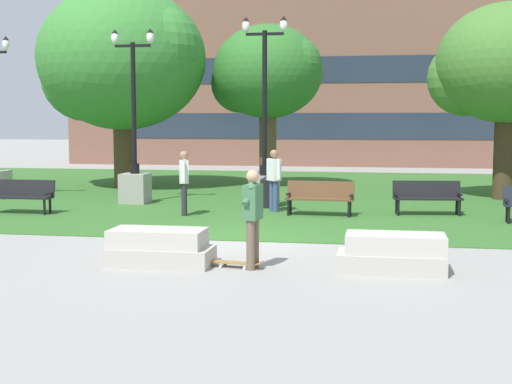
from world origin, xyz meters
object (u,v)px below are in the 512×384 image
Objects in this scene: lamp_post_left at (135,169)px; person_bystander_near_lawn at (274,177)px; concrete_block_left at (393,254)px; person_bystander_far_lawn at (184,179)px; skateboard at (235,263)px; concrete_block_center at (160,248)px; park_bench_far_left at (21,194)px; trash_bin at (268,191)px; lamp_post_right at (265,169)px; park_bench_near_left at (320,196)px; person_skateboarder at (253,213)px; park_bench_near_right at (427,195)px.

person_bystander_near_lawn is at bearing -15.79° from lamp_post_left.
concrete_block_left is 1.05× the size of person_bystander_far_lawn.
person_bystander_near_lawn reaches higher than skateboard.
concrete_block_center is 4.05m from concrete_block_left.
trash_bin is (6.42, 2.38, -0.04)m from park_bench_far_left.
lamp_post_right reaches higher than trash_bin.
person_bystander_near_lawn is at bearing -71.67° from trash_bin.
concrete_block_center is 7.25m from park_bench_near_left.
lamp_post_left is at bearing 120.84° from person_skateboarder.
trash_bin is (0.18, -0.39, -0.62)m from lamp_post_right.
park_bench_far_left is 4.52m from person_bystander_far_lawn.
person_bystander_near_lawn reaches higher than concrete_block_left.
skateboard is at bearing -176.75° from concrete_block_left.
park_bench_near_right is at bearing -14.48° from lamp_post_right.
park_bench_near_left is 1.01× the size of park_bench_far_left.
person_bystander_far_lawn is (-6.36, -1.26, 0.45)m from park_bench_near_right.
person_skateboarder is 1.00× the size of person_bystander_far_lawn.
concrete_block_center is 8.30m from park_bench_far_left.
trash_bin reaches higher than concrete_block_center.
park_bench_near_right is (2.82, 0.62, 0.00)m from park_bench_near_left.
park_bench_near_left is (2.23, 6.90, 0.23)m from concrete_block_center.
park_bench_far_left reaches higher than skateboard.
lamp_post_left reaches higher than person_bystander_near_lawn.
park_bench_near_left is 1.90× the size of trash_bin.
trash_bin is at bearing -5.24° from lamp_post_left.
lamp_post_right is 1.05× the size of lamp_post_left.
person_skateboarder is at bearing -94.60° from park_bench_near_left.
skateboard is 10.02m from lamp_post_left.
lamp_post_right reaches higher than park_bench_near_right.
lamp_post_right is 3.21× the size of person_bystander_far_lawn.
skateboard is 0.61× the size of person_bystander_near_lawn.
park_bench_near_right is 1.08× the size of person_bystander_far_lawn.
person_skateboarder is (-2.37, -0.21, 0.67)m from concrete_block_left.
person_bystander_far_lawn is (-2.98, 6.29, 0.01)m from person_skateboarder.
park_bench_far_left is at bearing -171.71° from park_bench_near_right.
person_skateboarder is 6.96m from person_bystander_far_lawn.
trash_bin is 2.87m from person_bystander_far_lawn.
concrete_block_center is at bearing -78.16° from person_bystander_far_lawn.
person_skateboarder is 1.65× the size of skateboard.
person_bystander_near_lawn is (-4.13, -0.08, 0.44)m from park_bench_near_right.
person_bystander_near_lawn is at bearing 12.63° from park_bench_far_left.
skateboard is 8.35m from trash_bin.
person_skateboarder is 0.33× the size of lamp_post_left.
skateboard is 9.29m from park_bench_far_left.
skateboard is 0.56× the size of park_bench_near_right.
trash_bin is at bearing 169.72° from park_bench_near_right.
park_bench_near_right is 1.93× the size of trash_bin.
park_bench_far_left is (-8.03, -0.97, 0.00)m from park_bench_near_left.
person_skateboarder is 6.97m from park_bench_near_left.
lamp_post_right is 3.02m from person_bystander_far_lawn.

